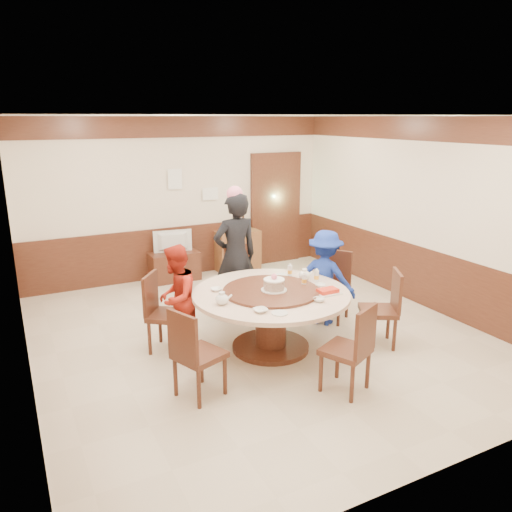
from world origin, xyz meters
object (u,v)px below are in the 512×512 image
person_standing (235,256)px  birthday_cake (274,285)px  shrimp_platter (328,292)px  side_cabinet (238,251)px  person_blue (325,278)px  person_red (176,298)px  tv_stand (174,266)px  thermos (240,221)px  banquet_table (271,309)px  television (173,242)px

person_standing → birthday_cake: size_ratio=5.76×
birthday_cake → shrimp_platter: size_ratio=1.04×
side_cabinet → person_blue: bearing=-89.8°
person_red → side_cabinet: bearing=178.0°
person_red → person_blue: size_ratio=1.00×
shrimp_platter → tv_stand: shrimp_platter is taller
person_standing → birthday_cake: 1.19m
shrimp_platter → thermos: 3.61m
person_standing → shrimp_platter: size_ratio=6.00×
person_standing → person_blue: person_standing is taller
banquet_table → side_cabinet: size_ratio=2.38×
banquet_table → thermos: thermos is taller
person_standing → tv_stand: size_ratio=2.12×
person_standing → person_red: (-1.07, -0.59, -0.24)m
shrimp_platter → side_cabinet: (0.48, 3.56, -0.40)m
tv_stand → birthday_cake: bearing=-86.1°
shrimp_platter → tv_stand: (-0.77, 3.53, -0.53)m
television → person_blue: bearing=122.4°
person_blue → television: bearing=-11.4°
banquet_table → person_blue: person_blue is taller
person_red → birthday_cake: 1.21m
person_red → banquet_table: bearing=97.0°
birthday_cake → side_cabinet: (1.03, 3.24, -0.48)m
person_blue → thermos: bearing=-36.6°
person_red → person_standing: bearing=154.8°
person_blue → tv_stand: (-1.26, 2.78, -0.41)m
person_blue → television: size_ratio=1.97×
shrimp_platter → thermos: (0.53, 3.56, 0.16)m
person_blue → tv_stand: size_ratio=1.56×
banquet_table → side_cabinet: (1.04, 3.20, -0.16)m
tv_stand → banquet_table: bearing=-86.3°
person_red → person_blue: bearing=121.1°
person_red → thermos: size_ratio=3.47×
birthday_cake → side_cabinet: birthday_cake is taller
shrimp_platter → person_standing: bearing=108.6°
tv_stand → thermos: size_ratio=2.24×
person_blue → birthday_cake: person_blue is taller
tv_stand → person_standing: bearing=-82.6°
side_cabinet → person_red: bearing=-127.9°
banquet_table → birthday_cake: size_ratio=6.10×
person_red → thermos: (2.11, 2.64, 0.28)m
person_red → tv_stand: person_red is taller
person_standing → television: size_ratio=2.69×
person_standing → thermos: size_ratio=4.74×
shrimp_platter → television: bearing=102.3°
birthday_cake → thermos: 3.41m
person_red → television: 2.73m
banquet_table → birthday_cake: birthday_cake is taller
birthday_cake → side_cabinet: bearing=72.4°
shrimp_platter → person_blue: bearing=57.1°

